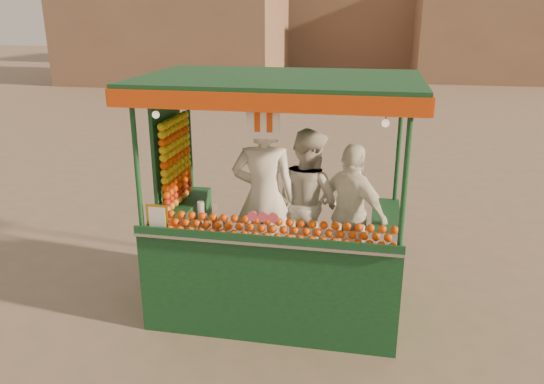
% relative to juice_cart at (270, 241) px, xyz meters
% --- Properties ---
extents(ground, '(90.00, 90.00, 0.00)m').
position_rel_juice_cart_xyz_m(ground, '(0.47, -0.01, -0.85)').
color(ground, '#736452').
rests_on(ground, ground).
extents(building_left, '(10.00, 6.00, 6.00)m').
position_rel_juice_cart_xyz_m(building_left, '(-8.53, 19.99, 2.15)').
color(building_left, '#89674E').
rests_on(building_left, ground).
extents(building_right, '(9.00, 6.00, 5.00)m').
position_rel_juice_cart_xyz_m(building_right, '(7.47, 23.99, 1.65)').
color(building_right, '#89674E').
rests_on(building_right, ground).
extents(building_center, '(14.00, 7.00, 7.00)m').
position_rel_juice_cart_xyz_m(building_center, '(-1.53, 29.99, 2.65)').
color(building_center, '#89674E').
rests_on(building_center, ground).
extents(juice_cart, '(2.90, 1.88, 2.63)m').
position_rel_juice_cart_xyz_m(juice_cart, '(0.00, 0.00, 0.00)').
color(juice_cart, '#103C1E').
rests_on(juice_cart, ground).
extents(vendor_left, '(0.75, 0.53, 1.96)m').
position_rel_juice_cart_xyz_m(vendor_left, '(-0.11, 0.18, 0.43)').
color(vendor_left, white).
rests_on(vendor_left, ground).
extents(vendor_middle, '(1.06, 1.05, 1.72)m').
position_rel_juice_cart_xyz_m(vendor_middle, '(0.36, 0.47, 0.31)').
color(vendor_middle, silver).
rests_on(vendor_middle, ground).
extents(vendor_right, '(1.00, 0.86, 1.61)m').
position_rel_juice_cart_xyz_m(vendor_right, '(0.86, 0.33, 0.26)').
color(vendor_right, white).
rests_on(vendor_right, ground).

